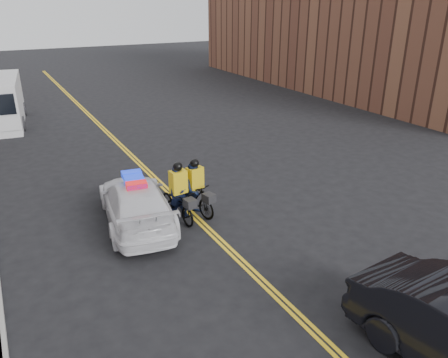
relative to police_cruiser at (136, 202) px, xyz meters
The scene contains 7 objects.
ground 3.36m from the police_cruiser, 56.90° to the right, with size 120.00×120.00×0.00m, color black.
center_line_left 5.57m from the police_cruiser, 71.94° to the left, with size 0.10×60.00×0.01m, color yellow.
center_line_right 5.62m from the police_cruiser, 70.37° to the left, with size 0.10×60.00×0.01m, color yellow.
building_across 28.66m from the police_cruiser, 32.66° to the left, with size 12.00×30.00×11.00m, color brown.
police_cruiser is the anchor object (origin of this frame).
cyclist_near 1.38m from the police_cruiser, 16.24° to the right, with size 0.92×2.07×1.97m.
cyclist_far 1.97m from the police_cruiser, ahead, with size 1.01×2.00×1.95m.
Camera 1 is at (-5.31, -9.60, 6.72)m, focal length 35.00 mm.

